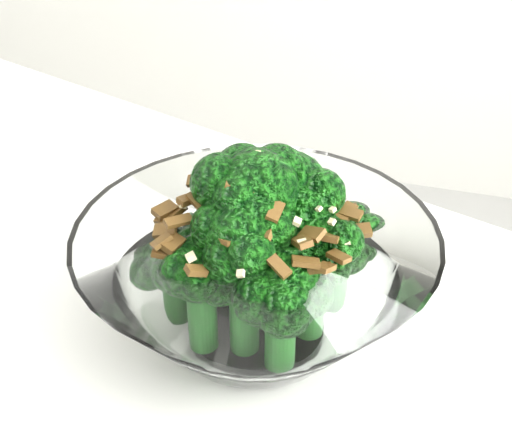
# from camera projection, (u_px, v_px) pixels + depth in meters

# --- Properties ---
(broccoli_dish) EXTENTS (0.23, 0.23, 0.14)m
(broccoli_dish) POSITION_uv_depth(u_px,v_px,m) (258.00, 273.00, 0.45)
(broccoli_dish) COLOR white
(broccoli_dish) RESTS_ON table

